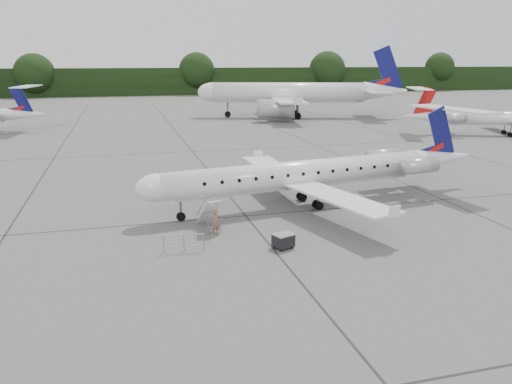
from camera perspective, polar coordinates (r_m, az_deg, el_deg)
name	(u,v)px	position (r m, az deg, el deg)	size (l,w,h in m)	color
ground	(367,240)	(30.37, 12.57, -5.37)	(320.00, 320.00, 0.00)	slate
treeline	(165,82)	(155.82, -10.38, 12.31)	(260.00, 4.00, 8.00)	black
main_regional_jet	(299,161)	(35.73, 4.95, 3.55)	(26.06, 18.76, 6.68)	silver
airstair	(208,213)	(31.42, -5.45, -2.37)	(0.85, 2.46, 2.09)	silver
passenger	(216,222)	(30.23, -4.62, -3.49)	(0.60, 0.39, 1.65)	brown
safety_railing	(184,243)	(27.99, -8.24, -5.83)	(2.20, 0.08, 1.00)	gray
baggage_cart	(283,240)	(28.29, 3.14, -5.55)	(1.06, 0.86, 0.92)	black
bg_narrowbody	(288,83)	(92.87, 3.70, 12.37)	(35.21, 25.35, 12.64)	silver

